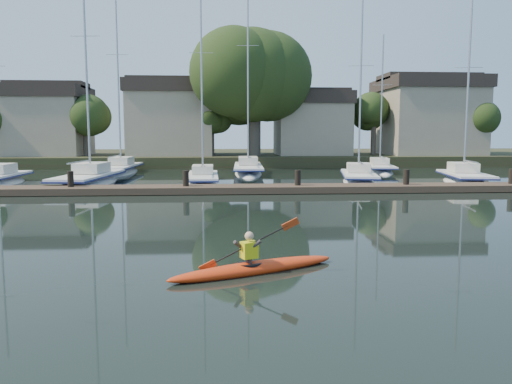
{
  "coord_description": "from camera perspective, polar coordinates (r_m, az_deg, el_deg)",
  "views": [
    {
      "loc": [
        -1.06,
        -12.58,
        3.19
      ],
      "look_at": [
        0.07,
        4.13,
        1.2
      ],
      "focal_mm": 35.0,
      "sensor_mm": 36.0,
      "label": 1
    }
  ],
  "objects": [
    {
      "name": "sailboat_3",
      "position": [
        33.23,
        11.63,
        0.8
      ],
      "size": [
        3.61,
        8.29,
        12.96
      ],
      "rotation": [
        0.0,
        0.0,
        -0.19
      ],
      "color": "white",
      "rests_on": "ground"
    },
    {
      "name": "shore",
      "position": [
        52.93,
        -0.99,
        6.82
      ],
      "size": [
        90.0,
        25.25,
        12.75
      ],
      "color": "#28361B",
      "rests_on": "ground"
    },
    {
      "name": "kayak",
      "position": [
        11.56,
        -0.26,
        -8.4
      ],
      "size": [
        4.09,
        2.25,
        1.35
      ],
      "rotation": [
        0.0,
        0.0,
        0.42
      ],
      "color": "red",
      "rests_on": "ground"
    },
    {
      "name": "sailboat_2",
      "position": [
        31.85,
        -6.09,
        0.68
      ],
      "size": [
        2.14,
        8.49,
        13.98
      ],
      "rotation": [
        0.0,
        0.0,
        0.02
      ],
      "color": "white",
      "rests_on": "ground"
    },
    {
      "name": "sailboat_6",
      "position": [
        39.6,
        -0.9,
        1.87
      ],
      "size": [
        2.66,
        10.77,
        17.0
      ],
      "rotation": [
        0.0,
        0.0,
        -0.04
      ],
      "color": "white",
      "rests_on": "ground"
    },
    {
      "name": "sailboat_5",
      "position": [
        40.96,
        -15.23,
        1.8
      ],
      "size": [
        2.57,
        9.66,
        15.87
      ],
      "rotation": [
        0.0,
        0.0,
        -0.03
      ],
      "color": "white",
      "rests_on": "ground"
    },
    {
      "name": "sailboat_1",
      "position": [
        32.41,
        -18.49,
        0.4
      ],
      "size": [
        3.21,
        9.65,
        15.5
      ],
      "rotation": [
        0.0,
        0.0,
        -0.09
      ],
      "color": "white",
      "rests_on": "ground"
    },
    {
      "name": "ground",
      "position": [
        13.02,
        0.93,
        -7.41
      ],
      "size": [
        160.0,
        160.0,
        0.0
      ],
      "primitive_type": "plane",
      "color": "black",
      "rests_on": "ground"
    },
    {
      "name": "sailboat_4",
      "position": [
        34.59,
        22.68,
        0.62
      ],
      "size": [
        3.62,
        7.77,
        12.71
      ],
      "rotation": [
        0.0,
        0.0,
        -0.19
      ],
      "color": "white",
      "rests_on": "ground"
    },
    {
      "name": "sailboat_7",
      "position": [
        42.24,
        13.97,
        2.0
      ],
      "size": [
        3.31,
        7.83,
        12.25
      ],
      "rotation": [
        0.0,
        0.0,
        -0.18
      ],
      "color": "white",
      "rests_on": "ground"
    },
    {
      "name": "dock",
      "position": [
        26.77,
        -1.58,
        0.37
      ],
      "size": [
        34.0,
        2.0,
        1.8
      ],
      "color": "#4F3B2D",
      "rests_on": "ground"
    }
  ]
}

